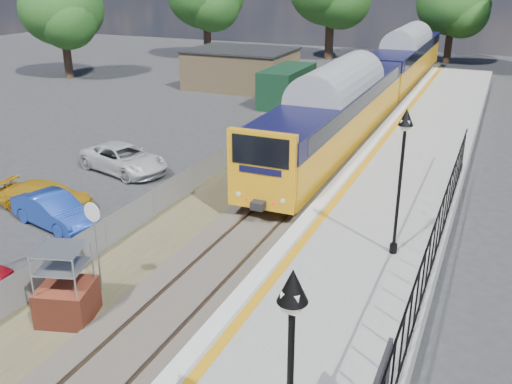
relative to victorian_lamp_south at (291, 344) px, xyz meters
The scene contains 16 objects.
ground 8.05m from the victorian_lamp_south, 143.97° to the left, with size 120.00×120.00×0.00m, color #2D2D30.
track_bed 15.50m from the victorian_lamp_south, 113.60° to the left, with size 5.90×80.00×0.29m.
platform 12.67m from the victorian_lamp_south, 96.18° to the left, with size 5.00×70.00×0.90m, color gray.
platform_edge 12.92m from the victorian_lamp_south, 105.65° to the left, with size 0.90×70.00×0.01m.
victorian_lamp_south is the anchor object (origin of this frame).
victorian_lamp_north 10.00m from the victorian_lamp_south, 91.15° to the left, with size 0.44×0.44×4.60m.
palisade_fence 6.79m from the victorian_lamp_south, 80.47° to the left, with size 0.12×26.00×2.00m.
wire_fence 19.07m from the victorian_lamp_south, 121.23° to the left, with size 0.06×52.00×1.20m.
outbuilding 38.94m from the victorian_lamp_south, 114.99° to the left, with size 10.80×10.10×3.12m.
tree_line 46.24m from the victorian_lamp_south, 95.09° to the left, with size 56.80×43.80×11.88m.
train 32.82m from the victorian_lamp_south, 99.66° to the left, with size 2.82×40.83×3.51m.
brick_plinth 9.57m from the victorian_lamp_south, 153.06° to the left, with size 1.75×1.75×2.27m.
speed_sign 10.14m from the victorian_lamp_south, 145.30° to the left, with size 0.60×0.12×2.96m.
car_blue 15.94m from the victorian_lamp_south, 145.27° to the left, with size 1.34×3.85×1.27m, color #1B3BA4.
car_yellow 17.67m from the victorian_lamp_south, 144.81° to the left, with size 1.60×3.93×1.14m, color gold.
car_white 20.85m from the victorian_lamp_south, 132.96° to the left, with size 2.18×4.73×1.31m, color silver.
Camera 1 is at (7.70, -10.30, 9.23)m, focal length 40.00 mm.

